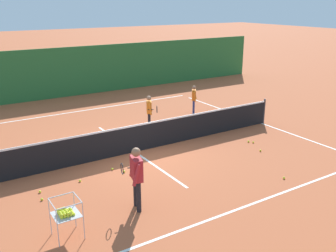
{
  "coord_description": "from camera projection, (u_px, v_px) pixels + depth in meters",
  "views": [
    {
      "loc": [
        -5.54,
        -10.89,
        4.94
      ],
      "look_at": [
        0.76,
        -0.93,
        1.06
      ],
      "focal_mm": 40.87,
      "sensor_mm": 36.0,
      "label": 1
    }
  ],
  "objects": [
    {
      "name": "student_0",
      "position": [
        149.0,
        109.0,
        15.21
      ],
      "size": [
        0.43,
        0.73,
        1.37
      ],
      "color": "black",
      "rests_on": "ground"
    },
    {
      "name": "tennis_ball_5",
      "position": [
        248.0,
        141.0,
        13.98
      ],
      "size": [
        0.07,
        0.07,
        0.07
      ],
      "primitive_type": "sphere",
      "color": "yellow",
      "rests_on": "ground"
    },
    {
      "name": "ground_plane",
      "position": [
        135.0,
        152.0,
        13.1
      ],
      "size": [
        120.0,
        120.0,
        0.0
      ],
      "primitive_type": "plane",
      "color": "#B25633"
    },
    {
      "name": "tennis_net",
      "position": [
        134.0,
        138.0,
        12.94
      ],
      "size": [
        12.32,
        0.08,
        1.05
      ],
      "color": "#333338",
      "rests_on": "ground"
    },
    {
      "name": "tennis_ball_6",
      "position": [
        80.0,
        181.0,
        10.93
      ],
      "size": [
        0.07,
        0.07,
        0.07
      ],
      "primitive_type": "sphere",
      "color": "yellow",
      "rests_on": "ground"
    },
    {
      "name": "tennis_ball_3",
      "position": [
        253.0,
        142.0,
        13.91
      ],
      "size": [
        0.07,
        0.07,
        0.07
      ],
      "primitive_type": "sphere",
      "color": "yellow",
      "rests_on": "ground"
    },
    {
      "name": "line_baseline_near",
      "position": [
        225.0,
        214.0,
        9.29
      ],
      "size": [
        12.05,
        0.08,
        0.01
      ],
      "primitive_type": "cube",
      "color": "white",
      "rests_on": "ground"
    },
    {
      "name": "tennis_ball_2",
      "position": [
        112.0,
        169.0,
        11.7
      ],
      "size": [
        0.07,
        0.07,
        0.07
      ],
      "primitive_type": "sphere",
      "color": "yellow",
      "rests_on": "ground"
    },
    {
      "name": "line_sideline_east",
      "position": [
        261.0,
        123.0,
        16.16
      ],
      "size": [
        0.08,
        10.65,
        0.01
      ],
      "primitive_type": "cube",
      "color": "white",
      "rests_on": "ground"
    },
    {
      "name": "windscreen_fence",
      "position": [
        54.0,
        74.0,
        19.96
      ],
      "size": [
        26.5,
        0.08,
        2.63
      ],
      "primitive_type": "cube",
      "color": "#286B33",
      "rests_on": "ground"
    },
    {
      "name": "line_baseline_far",
      "position": [
        76.0,
        112.0,
        17.84
      ],
      "size": [
        12.05,
        0.08,
        0.01
      ],
      "primitive_type": "cube",
      "color": "white",
      "rests_on": "ground"
    },
    {
      "name": "student_1",
      "position": [
        194.0,
        97.0,
        17.37
      ],
      "size": [
        0.44,
        0.49,
        1.29
      ],
      "color": "navy",
      "rests_on": "ground"
    },
    {
      "name": "instructor",
      "position": [
        136.0,
        173.0,
        9.24
      ],
      "size": [
        0.44,
        0.8,
        1.62
      ],
      "color": "black",
      "rests_on": "ground"
    },
    {
      "name": "tennis_ball_4",
      "position": [
        124.0,
        171.0,
        11.52
      ],
      "size": [
        0.07,
        0.07,
        0.07
      ],
      "primitive_type": "sphere",
      "color": "yellow",
      "rests_on": "ground"
    },
    {
      "name": "tennis_ball_0",
      "position": [
        284.0,
        178.0,
        11.11
      ],
      "size": [
        0.07,
        0.07,
        0.07
      ],
      "primitive_type": "sphere",
      "color": "yellow",
      "rests_on": "ground"
    },
    {
      "name": "tennis_ball_7",
      "position": [
        260.0,
        150.0,
        13.14
      ],
      "size": [
        0.07,
        0.07,
        0.07
      ],
      "primitive_type": "sphere",
      "color": "yellow",
      "rests_on": "ground"
    },
    {
      "name": "ball_cart",
      "position": [
        65.0,
        213.0,
        8.21
      ],
      "size": [
        0.58,
        0.58,
        0.9
      ],
      "color": "#B7B7BC",
      "rests_on": "ground"
    },
    {
      "name": "tennis_ball_8",
      "position": [
        40.0,
        192.0,
        10.3
      ],
      "size": [
        0.07,
        0.07,
        0.07
      ],
      "primitive_type": "sphere",
      "color": "yellow",
      "rests_on": "ground"
    },
    {
      "name": "line_service_center",
      "position": [
        135.0,
        152.0,
        13.1
      ],
      "size": [
        0.08,
        6.29,
        0.01
      ],
      "primitive_type": "cube",
      "color": "white",
      "rests_on": "ground"
    },
    {
      "name": "tennis_ball_1",
      "position": [
        42.0,
        199.0,
        9.91
      ],
      "size": [
        0.07,
        0.07,
        0.07
      ],
      "primitive_type": "sphere",
      "color": "yellow",
      "rests_on": "ground"
    }
  ]
}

